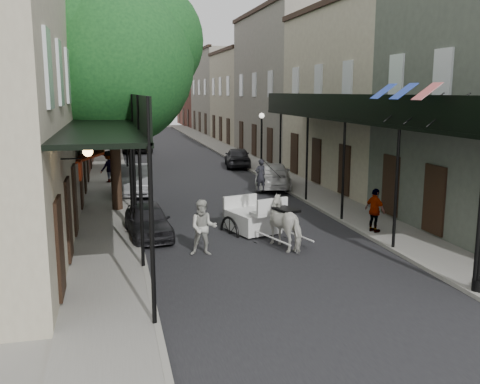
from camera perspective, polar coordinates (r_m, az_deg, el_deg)
ground at (r=14.80m, az=6.11°, el=-9.52°), size 140.00×140.00×0.00m
road at (r=33.79m, az=-5.36°, el=1.97°), size 8.00×90.00×0.01m
sidewalk_left at (r=33.44m, az=-13.87°, el=1.71°), size 2.20×90.00×0.12m
sidewalk_right at (r=34.84m, az=2.81°, el=2.36°), size 2.20×90.00×0.12m
building_row_left at (r=43.23m, az=-19.03°, el=10.31°), size 5.00×80.00×10.50m
building_row_right at (r=45.08m, az=3.69°, el=10.85°), size 5.00×80.00×10.50m
gallery_left at (r=20.07m, az=-13.79°, el=7.40°), size 2.20×18.05×4.88m
gallery_right at (r=22.22m, az=11.97°, el=7.76°), size 2.20×18.05×4.88m
tree_near at (r=23.29m, az=-12.57°, el=13.86°), size 7.31×6.80×9.63m
tree_far at (r=37.25m, az=-13.09°, el=11.55°), size 6.45×6.00×8.61m
lamppost_left at (r=19.31m, az=-11.48°, el=1.39°), size 0.32×0.32×3.71m
lamppost_right_far at (r=32.44m, az=2.31°, el=5.28°), size 0.32×0.32×3.71m
horse at (r=17.68m, az=5.11°, el=-3.30°), size 1.44×2.16×1.67m
carriage at (r=19.75m, az=0.72°, el=-1.03°), size 2.18×2.76×2.80m
pedestrian_walking at (r=16.82m, az=-3.93°, el=-3.82°), size 0.97×0.82×1.78m
pedestrian_sidewalk_left at (r=30.57m, az=-13.83°, el=2.66°), size 1.26×1.25×1.75m
pedestrian_sidewalk_right at (r=19.71m, az=14.21°, el=-1.91°), size 0.64×1.00×1.58m
car_left_near at (r=19.20m, az=-9.78°, el=-3.01°), size 1.70×3.63×1.20m
car_left_mid at (r=27.43m, az=-11.01°, el=1.31°), size 1.91×4.51×1.45m
car_left_far at (r=46.83m, az=-10.95°, el=5.16°), size 2.58×5.43×1.50m
car_right_near at (r=28.66m, az=3.52°, el=1.78°), size 3.07×4.96×1.34m
car_right_far at (r=36.46m, az=-0.25°, el=3.74°), size 2.26×4.26×1.38m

